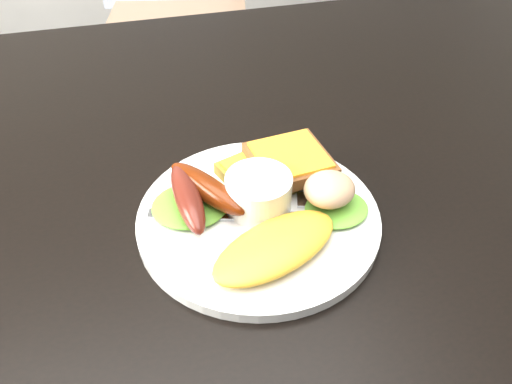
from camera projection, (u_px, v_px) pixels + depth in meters
The scene contains 13 objects.
dining_table at pixel (284, 140), 0.66m from camera, with size 1.20×0.80×0.04m, color black.
dining_chair at pixel (177, 29), 1.60m from camera, with size 0.44×0.44×0.05m, color tan.
plate at pixel (258, 217), 0.52m from camera, with size 0.25×0.25×0.01m, color white.
lettuce_left at pixel (190, 205), 0.51m from camera, with size 0.08×0.07×0.01m, color #3A8825.
lettuce_right at pixel (336, 208), 0.51m from camera, with size 0.07×0.06×0.01m, color #3FA41B.
omelette at pixel (275, 247), 0.46m from camera, with size 0.14×0.06×0.02m, color yellow.
sausage_a at pixel (187, 197), 0.50m from camera, with size 0.03×0.11×0.03m, color maroon.
sausage_b at pixel (206, 188), 0.51m from camera, with size 0.03×0.11×0.03m, color #631403.
ramekin at pixel (259, 193), 0.51m from camera, with size 0.07×0.07×0.04m, color white.
toast_a at pixel (263, 174), 0.55m from camera, with size 0.08×0.08×0.01m, color olive.
toast_b at pixel (290, 161), 0.54m from camera, with size 0.08×0.08×0.01m, color brown.
potato_salad at pixel (329, 189), 0.50m from camera, with size 0.05×0.05×0.03m, color beige.
fork at pixel (225, 216), 0.51m from camera, with size 0.16×0.01×0.00m, color #ADAFB7.
Camera 1 is at (-0.17, -0.51, 1.12)m, focal length 35.00 mm.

